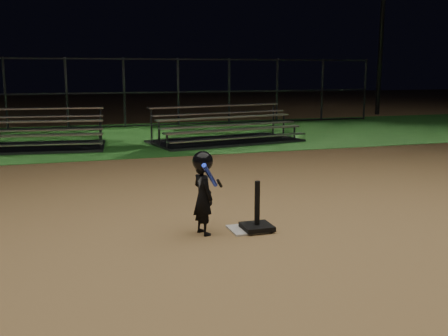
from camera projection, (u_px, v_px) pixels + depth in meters
ground at (247, 230)px, 6.81m from camera, size 80.00×80.00×0.00m
grass_strip at (137, 137)px, 16.17m from camera, size 60.00×8.00×0.01m
home_plate at (247, 229)px, 6.80m from camera, size 0.45×0.45×0.02m
batting_tee at (257, 221)px, 6.76m from camera, size 0.38×0.38×0.64m
child_batter at (203, 190)px, 6.54m from camera, size 0.44×0.59×1.08m
bleacher_left at (21, 141)px, 13.66m from camera, size 4.48×2.55×1.05m
bleacher_right at (226, 135)px, 14.98m from camera, size 4.53×2.78×1.04m
backstop_fence at (124, 93)px, 18.75m from camera, size 20.08×0.08×2.50m
light_pole_right at (384, 5)px, 23.43m from camera, size 0.90×0.53×8.30m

